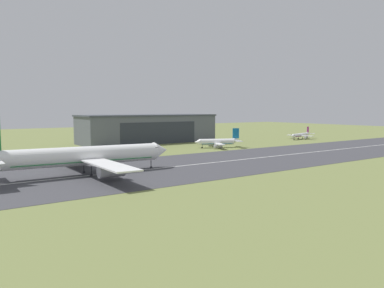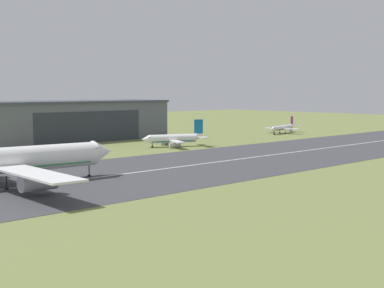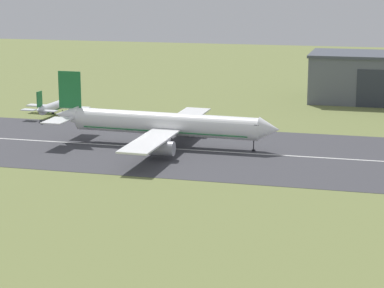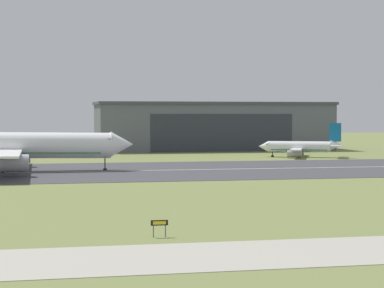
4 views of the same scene
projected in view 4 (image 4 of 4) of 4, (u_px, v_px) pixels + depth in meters
name	position (u px, v px, depth m)	size (l,w,h in m)	color
ground_plane	(166.00, 209.00, 96.23)	(702.16, 702.16, 0.00)	olive
runway_strip	(114.00, 171.00, 159.54)	(462.16, 53.27, 0.06)	#3D3D42
runway_centreline	(114.00, 171.00, 159.54)	(415.95, 0.70, 0.01)	silver
taxiway_road	(229.00, 255.00, 65.11)	(346.62, 13.07, 0.05)	#A8A393
hangar_building	(213.00, 126.00, 251.54)	(78.74, 27.08, 16.07)	slate
airplane_parked_west	(300.00, 147.00, 210.00)	(24.31, 22.43, 9.65)	white
runway_sign	(159.00, 224.00, 74.56)	(1.74, 0.13, 1.72)	#4C4C51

